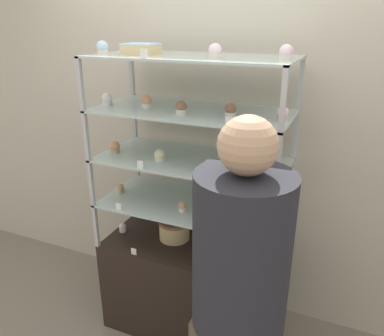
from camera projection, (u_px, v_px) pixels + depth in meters
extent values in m
plane|color=gray|center=(192.00, 323.00, 2.68)|extent=(20.00, 20.00, 0.00)
cube|color=beige|center=(216.00, 133.00, 2.57)|extent=(8.00, 0.05, 2.60)
cube|color=black|center=(192.00, 285.00, 2.56)|extent=(1.12, 0.55, 0.66)
cube|color=#B7B7BC|center=(139.00, 193.00, 2.82)|extent=(0.02, 0.02, 0.30)
cube|color=#B7B7BC|center=(286.00, 222.00, 2.41)|extent=(0.02, 0.02, 0.30)
cube|color=#B7B7BC|center=(96.00, 226.00, 2.37)|extent=(0.02, 0.02, 0.30)
cube|color=#B7B7BC|center=(268.00, 268.00, 1.96)|extent=(0.02, 0.02, 0.30)
cube|color=#B2C6C1|center=(192.00, 204.00, 2.34)|extent=(1.12, 0.55, 0.01)
cube|color=#B7B7BC|center=(137.00, 156.00, 2.71)|extent=(0.02, 0.02, 0.30)
cube|color=#B7B7BC|center=(291.00, 180.00, 2.30)|extent=(0.02, 0.02, 0.30)
cube|color=#B7B7BC|center=(91.00, 183.00, 2.26)|extent=(0.02, 0.02, 0.30)
cube|color=#B7B7BC|center=(273.00, 218.00, 1.85)|extent=(0.02, 0.02, 0.30)
cube|color=#B2C6C1|center=(192.00, 160.00, 2.23)|extent=(1.12, 0.55, 0.01)
cube|color=#B7B7BC|center=(134.00, 116.00, 2.60)|extent=(0.02, 0.02, 0.30)
cube|color=#B7B7BC|center=(296.00, 134.00, 2.20)|extent=(0.02, 0.02, 0.30)
cube|color=#B7B7BC|center=(86.00, 136.00, 2.15)|extent=(0.02, 0.02, 0.30)
cube|color=#B7B7BC|center=(278.00, 163.00, 1.75)|extent=(0.02, 0.02, 0.30)
cube|color=#B2C6C1|center=(192.00, 111.00, 2.12)|extent=(1.12, 0.55, 0.01)
cube|color=#B7B7BC|center=(132.00, 73.00, 2.49)|extent=(0.02, 0.02, 0.30)
cube|color=#B7B7BC|center=(301.00, 83.00, 2.09)|extent=(0.02, 0.02, 0.30)
cube|color=#B7B7BC|center=(81.00, 84.00, 2.04)|extent=(0.02, 0.02, 0.30)
cube|color=#B7B7BC|center=(284.00, 99.00, 1.64)|extent=(0.02, 0.02, 0.30)
cube|color=#B2C6C1|center=(192.00, 57.00, 2.01)|extent=(1.12, 0.55, 0.01)
cylinder|color=#DBBC84|center=(174.00, 230.00, 2.49)|extent=(0.20, 0.20, 0.11)
cylinder|color=#8C5B42|center=(174.00, 221.00, 2.46)|extent=(0.21, 0.21, 0.02)
cube|color=#DBBC84|center=(141.00, 50.00, 2.07)|extent=(0.18, 0.15, 0.05)
cube|color=silver|center=(141.00, 44.00, 2.06)|extent=(0.18, 0.15, 0.01)
cylinder|color=white|center=(123.00, 230.00, 2.58)|extent=(0.05, 0.05, 0.02)
sphere|color=white|center=(123.00, 227.00, 2.57)|extent=(0.05, 0.05, 0.05)
cylinder|color=beige|center=(226.00, 260.00, 2.26)|extent=(0.05, 0.05, 0.02)
sphere|color=#F4EAB2|center=(227.00, 256.00, 2.25)|extent=(0.05, 0.05, 0.05)
cylinder|color=white|center=(264.00, 268.00, 2.18)|extent=(0.05, 0.05, 0.02)
sphere|color=#8C5B42|center=(265.00, 265.00, 2.17)|extent=(0.05, 0.05, 0.05)
cube|color=white|center=(134.00, 252.00, 2.32)|extent=(0.04, 0.00, 0.04)
cylinder|color=#CCB28C|center=(121.00, 191.00, 2.48)|extent=(0.05, 0.05, 0.03)
sphere|color=#E5996B|center=(121.00, 187.00, 2.47)|extent=(0.05, 0.05, 0.05)
cylinder|color=white|center=(183.00, 209.00, 2.23)|extent=(0.05, 0.05, 0.03)
sphere|color=#E5996B|center=(183.00, 205.00, 2.22)|extent=(0.05, 0.05, 0.05)
cylinder|color=white|center=(272.00, 225.00, 2.06)|extent=(0.05, 0.05, 0.03)
sphere|color=white|center=(272.00, 221.00, 2.05)|extent=(0.05, 0.05, 0.05)
cube|color=white|center=(119.00, 207.00, 2.25)|extent=(0.04, 0.00, 0.04)
cylinder|color=#CCB28C|center=(115.00, 151.00, 2.33)|extent=(0.06, 0.06, 0.02)
sphere|color=#E5996B|center=(115.00, 146.00, 2.32)|extent=(0.06, 0.06, 0.06)
cylinder|color=white|center=(160.00, 159.00, 2.19)|extent=(0.06, 0.06, 0.02)
sphere|color=#F4EAB2|center=(160.00, 154.00, 2.18)|extent=(0.06, 0.06, 0.06)
cylinder|color=beige|center=(210.00, 170.00, 2.03)|extent=(0.06, 0.06, 0.02)
sphere|color=silver|center=(210.00, 165.00, 2.02)|extent=(0.06, 0.06, 0.06)
cylinder|color=#CCB28C|center=(274.00, 174.00, 1.98)|extent=(0.06, 0.06, 0.02)
sphere|color=silver|center=(274.00, 169.00, 1.97)|extent=(0.06, 0.06, 0.06)
cube|color=white|center=(140.00, 165.00, 2.08)|extent=(0.04, 0.00, 0.04)
cylinder|color=white|center=(108.00, 103.00, 2.23)|extent=(0.06, 0.06, 0.03)
sphere|color=white|center=(107.00, 98.00, 2.22)|extent=(0.06, 0.06, 0.06)
cylinder|color=white|center=(147.00, 106.00, 2.16)|extent=(0.06, 0.06, 0.03)
sphere|color=#E5996B|center=(146.00, 100.00, 2.15)|extent=(0.06, 0.06, 0.06)
cylinder|color=white|center=(181.00, 112.00, 2.02)|extent=(0.06, 0.06, 0.03)
sphere|color=#8C5B42|center=(181.00, 106.00, 2.01)|extent=(0.06, 0.06, 0.06)
cylinder|color=white|center=(230.00, 115.00, 1.95)|extent=(0.06, 0.06, 0.03)
sphere|color=#8C5B42|center=(231.00, 109.00, 1.94)|extent=(0.06, 0.06, 0.06)
cylinder|color=#CCB28C|center=(282.00, 118.00, 1.88)|extent=(0.06, 0.06, 0.03)
sphere|color=silver|center=(283.00, 112.00, 1.87)|extent=(0.06, 0.06, 0.06)
cube|color=white|center=(229.00, 122.00, 1.78)|extent=(0.04, 0.00, 0.04)
cylinder|color=beige|center=(103.00, 52.00, 2.08)|extent=(0.06, 0.06, 0.02)
sphere|color=silver|center=(102.00, 47.00, 2.07)|extent=(0.07, 0.07, 0.07)
cylinder|color=beige|center=(215.00, 56.00, 1.84)|extent=(0.06, 0.06, 0.02)
sphere|color=silver|center=(215.00, 50.00, 1.83)|extent=(0.07, 0.07, 0.07)
cylinder|color=beige|center=(286.00, 58.00, 1.77)|extent=(0.06, 0.06, 0.02)
sphere|color=silver|center=(286.00, 51.00, 1.76)|extent=(0.07, 0.07, 0.07)
cube|color=white|center=(143.00, 54.00, 1.84)|extent=(0.04, 0.00, 0.04)
cylinder|color=#26262D|center=(242.00, 253.00, 1.51)|extent=(0.40, 0.40, 0.69)
sphere|color=tan|center=(248.00, 146.00, 1.35)|extent=(0.22, 0.22, 0.22)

